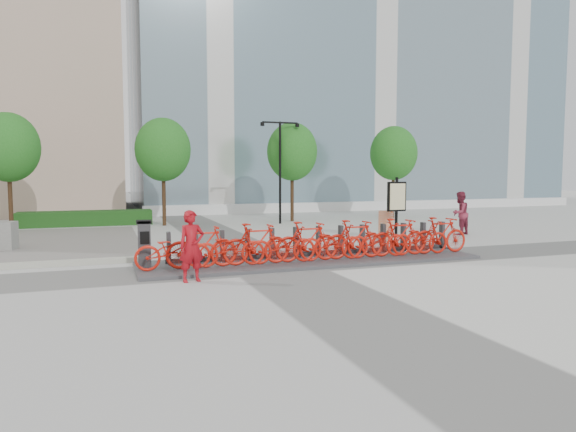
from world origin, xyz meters
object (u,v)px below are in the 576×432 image
object	(u,v)px
pedestrian	(460,213)
map_sign	(397,199)
kiosk	(145,245)
construction_barrel	(386,225)
bike_0	(173,250)
worker_red	(192,246)

from	to	relation	value
pedestrian	map_sign	bearing A→B (deg)	-4.28
kiosk	construction_barrel	xyz separation A→B (m)	(9.05, 3.52, -0.14)
kiosk	pedestrian	world-z (taller)	pedestrian
bike_0	map_sign	xyz separation A→B (m)	(8.30, 3.10, 0.97)
kiosk	pedestrian	xyz separation A→B (m)	(12.58, 3.73, 0.20)
construction_barrel	pedestrian	bearing A→B (deg)	3.36
construction_barrel	map_sign	xyz separation A→B (m)	(-0.10, -0.90, 1.01)
kiosk	bike_0	bearing A→B (deg)	-31.47
pedestrian	construction_barrel	xyz separation A→B (m)	(-3.53, -0.21, -0.34)
bike_0	map_sign	size ratio (longest dim) A/B	0.80
kiosk	construction_barrel	distance (m)	9.72
map_sign	construction_barrel	bearing A→B (deg)	78.04
kiosk	worker_red	xyz separation A→B (m)	(0.92, -1.71, 0.14)
map_sign	worker_red	bearing A→B (deg)	-157.25
bike_0	worker_red	world-z (taller)	worker_red
construction_barrel	kiosk	bearing A→B (deg)	-158.73
pedestrian	bike_0	bearing A→B (deg)	-1.82
worker_red	map_sign	world-z (taller)	map_sign
bike_0	map_sign	distance (m)	8.92
bike_0	map_sign	world-z (taller)	map_sign
map_sign	pedestrian	bearing A→B (deg)	11.34
bike_0	construction_barrel	world-z (taller)	construction_barrel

